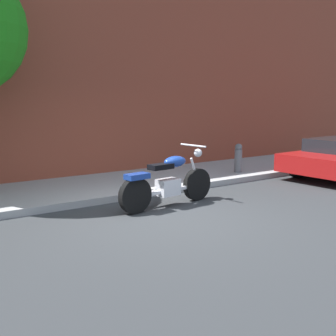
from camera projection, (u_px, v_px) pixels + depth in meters
ground_plane at (164, 218)px, 7.31m from camera, size 60.00×60.00×0.00m
sidewalk at (96, 187)px, 9.54m from camera, size 24.11×2.58×0.14m
building_facade at (65, 38)px, 10.23m from camera, size 24.11×0.50×7.10m
motorcycle at (168, 183)px, 8.03m from camera, size 2.24×0.70×1.16m
fire_hydrant at (238, 160)px, 11.11m from camera, size 0.20×0.20×0.91m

